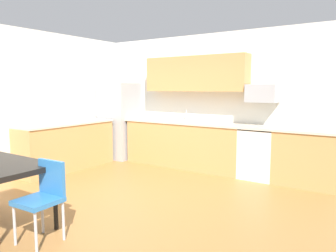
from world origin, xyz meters
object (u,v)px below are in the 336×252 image
object	(u,v)px
refrigerator	(119,121)
microwave	(262,93)
chair_near_table	(44,194)
oven_range	(259,153)

from	to	relation	value
refrigerator	microwave	bearing A→B (deg)	3.15
microwave	chair_near_table	xyz separation A→B (m)	(-1.09, -3.75, -1.02)
microwave	oven_range	bearing A→B (deg)	-90.00
refrigerator	oven_range	xyz separation A→B (m)	(3.27, 0.08, -0.41)
chair_near_table	microwave	bearing A→B (deg)	73.78
microwave	chair_near_table	bearing A→B (deg)	-106.22
refrigerator	microwave	size ratio (longest dim) A/B	3.20
refrigerator	chair_near_table	xyz separation A→B (m)	(2.18, -3.57, -0.36)
oven_range	microwave	bearing A→B (deg)	90.00
refrigerator	microwave	distance (m)	3.34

